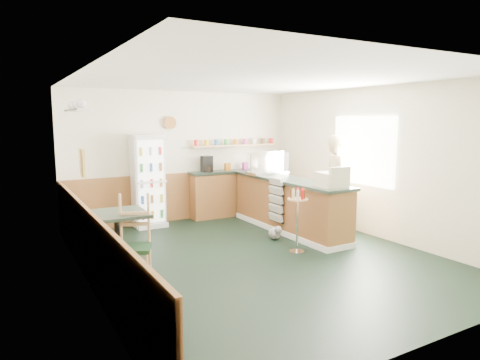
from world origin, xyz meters
TOP-DOWN VIEW (x-y plane):
  - ground at (0.00, 0.00)m, footprint 6.00×6.00m
  - room_envelope at (-0.23, 0.73)m, footprint 5.04×6.02m
  - service_counter at (1.35, 1.07)m, footprint 0.68×3.01m
  - back_counter at (1.19, 2.80)m, footprint 2.24×0.42m
  - drinks_fridge at (-0.86, 2.74)m, footprint 0.60×0.52m
  - display_case at (1.35, 1.82)m, footprint 0.80×0.42m
  - cash_register at (1.35, -0.11)m, footprint 0.47×0.49m
  - shopkeeper at (2.05, 0.53)m, footprint 0.63×0.73m
  - condiment_stand at (0.67, -0.09)m, footprint 0.33×0.33m
  - newspaper_rack at (0.99, 0.97)m, footprint 0.09×0.41m
  - cafe_table at (-2.05, 0.37)m, footprint 0.81×0.81m
  - cafe_chair at (-1.96, 0.03)m, footprint 0.56×0.57m
  - dog_doorstop at (0.79, 0.68)m, footprint 0.22×0.28m

SIDE VIEW (x-z plane):
  - ground at x=0.00m, z-range 0.00..0.00m
  - dog_doorstop at x=0.79m, z-range -0.01..0.26m
  - service_counter at x=1.35m, z-range -0.04..0.97m
  - back_counter at x=1.19m, z-range -0.30..1.39m
  - cafe_chair at x=-1.96m, z-range 0.02..1.18m
  - cafe_table at x=-2.05m, z-range 0.18..1.04m
  - newspaper_rack at x=0.99m, z-range 0.23..1.06m
  - condiment_stand at x=0.67m, z-range 0.17..1.20m
  - drinks_fridge at x=-0.86m, z-range 0.00..1.83m
  - shopkeeper at x=2.05m, z-range 0.00..1.84m
  - cash_register at x=1.35m, z-range 1.01..1.25m
  - display_case at x=1.35m, z-range 1.01..1.46m
  - room_envelope at x=-0.23m, z-range 0.16..2.88m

